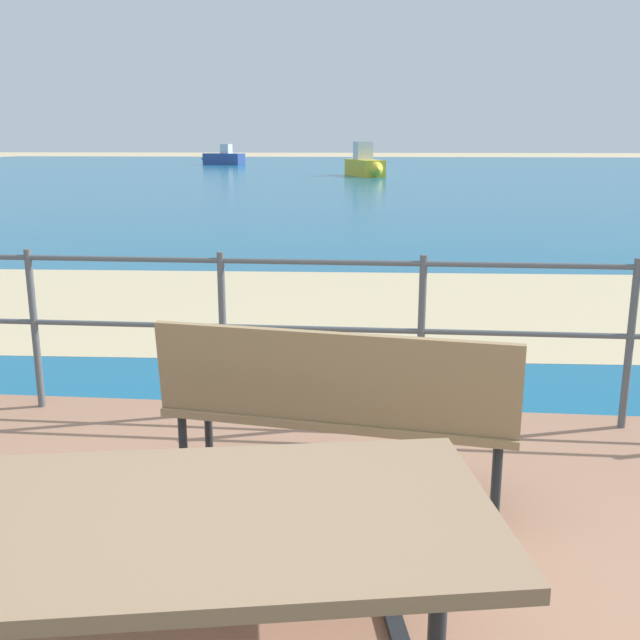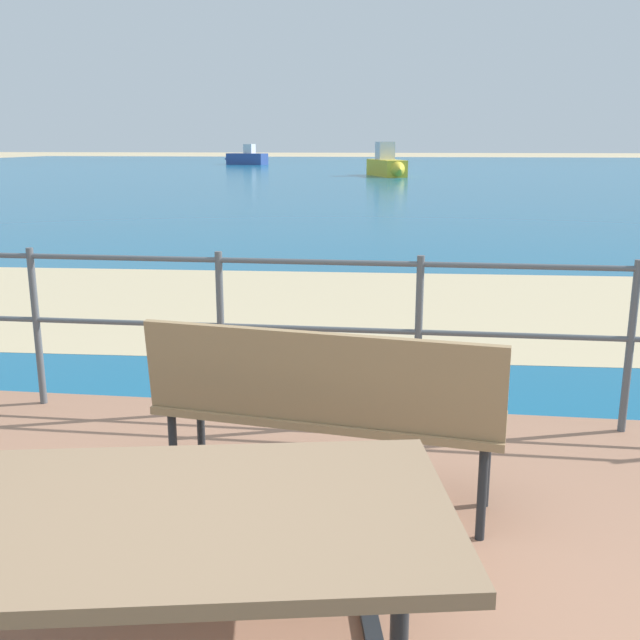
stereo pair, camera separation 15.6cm
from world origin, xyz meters
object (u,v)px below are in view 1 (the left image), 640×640
object	(u,v)px
picnic_table	(149,579)
park_bench	(336,400)
boat_mid	(365,165)
boat_near	(222,158)

from	to	relation	value
picnic_table	park_bench	bearing A→B (deg)	65.29
picnic_table	park_bench	world-z (taller)	park_bench
park_bench	picnic_table	bearing A→B (deg)	84.87
park_bench	boat_mid	size ratio (longest dim) A/B	0.36
boat_near	boat_mid	bearing A→B (deg)	140.71
park_bench	boat_mid	world-z (taller)	boat_mid
picnic_table	boat_near	size ratio (longest dim) A/B	0.53
picnic_table	park_bench	distance (m)	1.50
picnic_table	park_bench	xyz separation A→B (m)	(0.35, 1.46, -0.05)
park_bench	boat_mid	distance (m)	34.55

